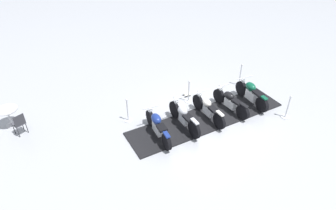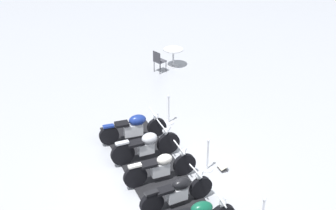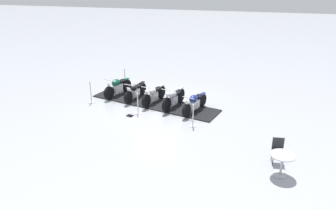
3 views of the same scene
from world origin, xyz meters
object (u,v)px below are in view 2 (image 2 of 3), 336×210
at_px(motorcycle_black, 178,192).
at_px(stanchion_right_rear, 169,114).
at_px(stanchion_right_mid, 207,160).
at_px(cafe_table, 173,53).
at_px(motorcycle_navy, 134,127).
at_px(info_placard, 223,168).
at_px(cafe_chair_near_table, 159,60).
at_px(motorcycle_chrome, 147,145).
at_px(motorcycle_cream, 161,167).

relative_size(motorcycle_black, stanchion_right_rear, 1.93).
xyz_separation_m(stanchion_right_mid, cafe_table, (3.79, 6.19, 0.27)).
distance_m(motorcycle_navy, stanchion_right_mid, 2.66).
distance_m(stanchion_right_mid, info_placard, 0.52).
xyz_separation_m(stanchion_right_rear, cafe_chair_near_table, (2.19, 3.37, 0.21)).
xyz_separation_m(stanchion_right_mid, info_placard, (0.34, -0.28, -0.27)).
relative_size(stanchion_right_rear, stanchion_right_mid, 1.00).
bearing_deg(motorcycle_chrome, info_placard, -35.50).
relative_size(motorcycle_black, info_placard, 5.77).
relative_size(motorcycle_navy, cafe_chair_near_table, 2.27).
xyz_separation_m(motorcycle_navy, cafe_table, (4.53, 3.64, 0.09)).
bearing_deg(cafe_chair_near_table, motorcycle_cream, -132.62).
xyz_separation_m(motorcycle_chrome, stanchion_right_rear, (1.84, 1.27, -0.20)).
distance_m(stanchion_right_rear, cafe_table, 4.58).
distance_m(motorcycle_black, motorcycle_chrome, 2.26).
bearing_deg(motorcycle_cream, cafe_table, 64.30).
height_order(motorcycle_black, info_placard, motorcycle_black).
distance_m(motorcycle_chrome, motorcycle_navy, 1.13).
relative_size(stanchion_right_rear, cafe_chair_near_table, 1.15).
bearing_deg(stanchion_right_mid, stanchion_right_rear, 74.13).
distance_m(motorcycle_cream, stanchion_right_rear, 3.19).
distance_m(motorcycle_navy, cafe_chair_near_table, 5.14).
bearing_deg(motorcycle_navy, stanchion_right_rear, 27.18).
relative_size(motorcycle_cream, info_placard, 5.87).
bearing_deg(motorcycle_black, stanchion_right_mid, 34.21).
height_order(stanchion_right_mid, info_placard, stanchion_right_mid).
height_order(motorcycle_navy, info_placard, motorcycle_navy).
relative_size(motorcycle_navy, info_placard, 5.86).
bearing_deg(stanchion_right_mid, cafe_chair_near_table, 64.09).
height_order(motorcycle_chrome, cafe_chair_near_table, motorcycle_chrome).
height_order(motorcycle_cream, stanchion_right_rear, stanchion_right_rear).
relative_size(stanchion_right_mid, cafe_chair_near_table, 1.15).
relative_size(motorcycle_cream, stanchion_right_rear, 1.97).
relative_size(motorcycle_black, stanchion_right_mid, 1.94).
height_order(motorcycle_navy, stanchion_right_mid, stanchion_right_mid).
xyz_separation_m(motorcycle_cream, stanchion_right_rear, (2.15, 2.36, -0.17)).
bearing_deg(stanchion_right_rear, stanchion_right_mid, -105.87).
xyz_separation_m(stanchion_right_rear, cafe_table, (3.01, 3.45, 0.26)).
xyz_separation_m(motorcycle_navy, stanchion_right_rear, (1.52, 0.19, -0.18)).
relative_size(motorcycle_chrome, motorcycle_navy, 1.01).
bearing_deg(motorcycle_black, info_placard, 23.26).
bearing_deg(motorcycle_chrome, stanchion_right_mid, -38.42).
bearing_deg(cafe_chair_near_table, stanchion_right_mid, -121.37).
bearing_deg(cafe_chair_near_table, info_placard, -117.78).
xyz_separation_m(motorcycle_black, motorcycle_cream, (0.31, 1.08, 0.02)).
distance_m(info_placard, cafe_chair_near_table, 6.93).
bearing_deg(cafe_chair_near_table, cafe_table, 0.00).
xyz_separation_m(motorcycle_black, stanchion_right_rear, (2.46, 3.44, -0.15)).
bearing_deg(info_placard, motorcycle_chrome, -125.45).
bearing_deg(motorcycle_cream, motorcycle_navy, 89.74).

